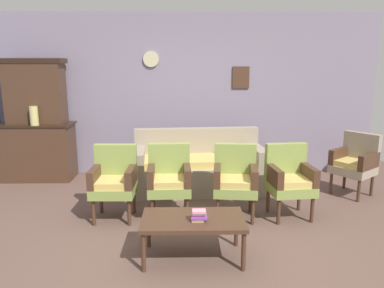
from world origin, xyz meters
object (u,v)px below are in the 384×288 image
(side_cabinet, at_px, (39,151))
(floor_vase_by_wall, at_px, (360,160))
(coffee_table, at_px, (193,222))
(armchair_near_cabinet, at_px, (169,178))
(armchair_row_middle, at_px, (289,178))
(armchair_near_couch_end, at_px, (114,179))
(armchair_by_doorway, at_px, (235,178))
(vase_on_cabinet, at_px, (34,116))
(book_stack_on_table, at_px, (199,215))
(wingback_chair_by_fireplace, at_px, (355,161))
(floral_couch, at_px, (199,169))

(side_cabinet, distance_m, floor_vase_by_wall, 5.30)
(coffee_table, bearing_deg, armchair_near_cabinet, 104.66)
(floor_vase_by_wall, bearing_deg, coffee_table, -138.26)
(side_cabinet, height_order, armchair_row_middle, side_cabinet)
(armchair_near_couch_end, bearing_deg, armchair_near_cabinet, 3.63)
(armchair_near_cabinet, bearing_deg, armchair_by_doorway, -1.91)
(vase_on_cabinet, xyz_separation_m, coffee_table, (2.44, -2.44, -0.70))
(book_stack_on_table, bearing_deg, side_cabinet, 133.47)
(armchair_by_doorway, distance_m, wingback_chair_by_fireplace, 1.99)
(floral_couch, relative_size, wingback_chair_by_fireplace, 2.19)
(wingback_chair_by_fireplace, distance_m, book_stack_on_table, 2.97)
(side_cabinet, bearing_deg, floor_vase_by_wall, -1.08)
(armchair_near_cabinet, distance_m, coffee_table, 1.09)
(armchair_near_couch_end, bearing_deg, book_stack_on_table, -46.93)
(armchair_by_doorway, distance_m, coffee_table, 1.16)
(floral_couch, relative_size, armchair_row_middle, 2.19)
(vase_on_cabinet, distance_m, floor_vase_by_wall, 5.31)
(armchair_near_couch_end, relative_size, book_stack_on_table, 5.97)
(armchair_near_cabinet, distance_m, floor_vase_by_wall, 3.43)
(floor_vase_by_wall, bearing_deg, armchair_near_cabinet, -154.61)
(armchair_row_middle, bearing_deg, vase_on_cabinet, 158.75)
(book_stack_on_table, height_order, floor_vase_by_wall, floor_vase_by_wall)
(armchair_by_doorway, relative_size, floor_vase_by_wall, 1.44)
(wingback_chair_by_fireplace, bearing_deg, armchair_near_cabinet, -164.60)
(side_cabinet, height_order, armchair_near_couch_end, side_cabinet)
(floor_vase_by_wall, bearing_deg, side_cabinet, 178.92)
(armchair_near_cabinet, bearing_deg, side_cabinet, 144.69)
(armchair_near_couch_end, relative_size, armchair_near_cabinet, 1.00)
(wingback_chair_by_fireplace, bearing_deg, floor_vase_by_wall, 59.48)
(vase_on_cabinet, distance_m, book_stack_on_table, 3.58)
(side_cabinet, bearing_deg, armchair_by_doorway, -27.77)
(armchair_by_doorway, height_order, coffee_table, armchair_by_doorway)
(armchair_near_cabinet, height_order, armchair_by_doorway, same)
(armchair_near_cabinet, relative_size, floor_vase_by_wall, 1.44)
(side_cabinet, relative_size, armchair_by_doorway, 1.28)
(side_cabinet, relative_size, floral_couch, 0.59)
(armchair_by_doorway, bearing_deg, vase_on_cabinet, 154.52)
(wingback_chair_by_fireplace, height_order, floor_vase_by_wall, wingback_chair_by_fireplace)
(armchair_near_couch_end, distance_m, book_stack_on_table, 1.46)
(armchair_near_cabinet, height_order, coffee_table, armchair_near_cabinet)
(vase_on_cabinet, bearing_deg, armchair_near_couch_end, -43.91)
(side_cabinet, xyz_separation_m, floor_vase_by_wall, (5.30, -0.10, -0.15))
(vase_on_cabinet, height_order, floral_couch, vase_on_cabinet)
(armchair_row_middle, bearing_deg, floral_couch, 137.08)
(side_cabinet, bearing_deg, armchair_row_middle, -23.31)
(armchair_by_doorway, xyz_separation_m, coffee_table, (-0.54, -1.02, -0.12))
(vase_on_cabinet, height_order, armchair_near_couch_end, vase_on_cabinet)
(floor_vase_by_wall, bearing_deg, wingback_chair_by_fireplace, -120.52)
(vase_on_cabinet, bearing_deg, armchair_by_doorway, -25.48)
(book_stack_on_table, xyz_separation_m, floor_vase_by_wall, (2.76, 2.58, -0.16))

